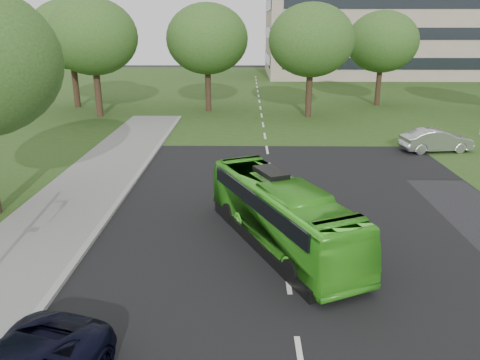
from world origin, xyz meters
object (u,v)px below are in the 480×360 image
at_px(sedan, 436,140).
at_px(bus, 281,213).
at_px(tree_park_f, 70,35).
at_px(tree_park_a, 93,37).
at_px(tree_park_b, 207,39).
at_px(tree_park_c, 311,40).
at_px(tree_park_d, 382,42).

bearing_deg(sedan, bus, 133.57).
relative_size(tree_park_f, bus, 1.15).
height_order(tree_park_a, tree_park_b, tree_park_a).
bearing_deg(bus, tree_park_a, 95.47).
height_order(bus, sedan, bus).
height_order(tree_park_c, sedan, tree_park_c).
bearing_deg(bus, tree_park_c, 56.58).
bearing_deg(bus, sedan, 27.03).
bearing_deg(tree_park_d, sedan, -93.16).
bearing_deg(tree_park_d, bus, -110.58).
bearing_deg(tree_park_d, tree_park_f, -177.01).
bearing_deg(tree_park_b, tree_park_a, -162.52).
bearing_deg(sedan, tree_park_d, -10.74).
height_order(tree_park_d, tree_park_f, tree_park_f).
relative_size(tree_park_b, bus, 1.10).
distance_m(tree_park_b, tree_park_f, 13.11).
bearing_deg(sedan, tree_park_a, 57.53).
bearing_deg(tree_park_b, tree_park_f, 171.64).
bearing_deg(tree_park_b, tree_park_c, -17.20).
bearing_deg(tree_park_c, bus, -99.31).
distance_m(tree_park_b, sedan, 22.05).
relative_size(tree_park_a, tree_park_c, 1.04).
height_order(tree_park_a, sedan, tree_park_a).
relative_size(bus, sedan, 1.97).
distance_m(tree_park_d, tree_park_f, 29.60).
bearing_deg(sedan, tree_park_c, 21.99).
bearing_deg(tree_park_f, tree_park_c, -12.04).
bearing_deg(tree_park_a, tree_park_b, 17.48).
relative_size(tree_park_a, sedan, 2.24).
distance_m(tree_park_a, tree_park_d, 26.69).
distance_m(tree_park_b, bus, 28.76).
distance_m(tree_park_b, tree_park_d, 16.95).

